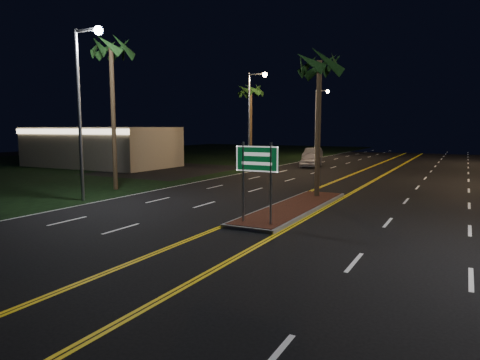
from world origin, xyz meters
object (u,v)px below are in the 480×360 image
Objects in this scene: palm_left_near at (111,50)px; commercial_building at (101,147)px; streetlight_left_near at (84,94)px; streetlight_left_mid at (253,109)px; car_near at (311,158)px; palm_median at (319,65)px; palm_left_far at (251,91)px; streetlight_left_far at (318,115)px; car_far at (313,154)px; median_island at (294,207)px; highway_sign at (257,166)px.

commercial_building is at bearing 138.39° from palm_left_near.
streetlight_left_near is 1.00× the size of streetlight_left_mid.
car_near is at bearing 81.12° from streetlight_left_near.
palm_median is 1.62× the size of car_near.
car_near is (3.96, 5.37, -4.80)m from streetlight_left_mid.
palm_median is 0.94× the size of palm_left_far.
palm_left_near reaches higher than streetlight_left_near.
car_near is at bearing 25.86° from commercial_building.
streetlight_left_far is (15.39, 24.01, 3.65)m from commercial_building.
car_far is (1.74, 32.61, -4.73)m from streetlight_left_near.
streetlight_left_near is 1.08× the size of palm_median.
palm_median is at bearing -79.13° from car_far.
palm_left_far is at bearing 121.36° from median_island.
palm_left_far reaches higher than commercial_building.
car_far is (17.13, 16.62, -1.08)m from commercial_building.
palm_left_near is at bearing -89.14° from palm_left_far.
palm_left_far is at bearing -97.78° from streetlight_left_far.
streetlight_left_mid is (-10.61, 17.00, 5.57)m from median_island.
car_near is at bearing -74.84° from streetlight_left_far.
median_island is 20.80m from streetlight_left_mid.
streetlight_left_far is 36.18m from palm_left_near.
palm_left_near reaches higher than car_near.
highway_sign is 0.33× the size of palm_left_near.
streetlight_left_near is 12.55m from palm_median.
streetlight_left_far is 8.95m from car_far.
palm_left_far is (-2.19, 24.00, 2.09)m from streetlight_left_near.
highway_sign is 27.43m from car_near.
palm_left_far reaches higher than highway_sign.
commercial_building is 28.75m from streetlight_left_far.
streetlight_left_near and streetlight_left_mid have the same top height.
streetlight_left_mid is at bearing 14.61° from commercial_building.
commercial_building is 19.25m from palm_left_near.
palm_left_far is (-2.19, 4.00, 2.09)m from streetlight_left_mid.
palm_left_near is (-1.89, 4.00, 3.02)m from streetlight_left_near.
commercial_building is 16.47m from palm_left_far.
streetlight_left_mid is 0.92× the size of palm_left_near.
car_far is at bearing 82.14° from streetlight_left_mid.
streetlight_left_near is 0.92× the size of palm_left_near.
streetlight_left_far reaches higher than highway_sign.
commercial_building is 28.18m from palm_median.
palm_left_near is at bearing -96.73° from streetlight_left_mid.
streetlight_left_mid is 5.01m from palm_left_far.
streetlight_left_mid is (15.39, 4.01, 3.65)m from commercial_building.
streetlight_left_far is (0.00, 20.00, 0.00)m from streetlight_left_mid.
commercial_building is at bearing -148.75° from palm_left_far.
palm_left_far is at bearing 118.67° from streetlight_left_mid.
palm_left_far is 9.34m from car_near.
palm_left_near is at bearing -168.69° from palm_median.
palm_left_near is 1.77× the size of car_far.
streetlight_left_near is at bearing 173.53° from highway_sign.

